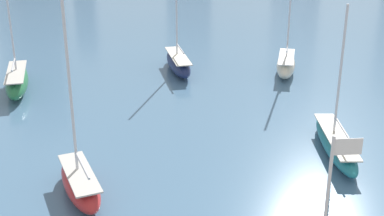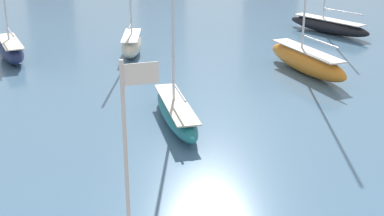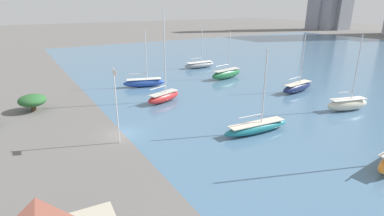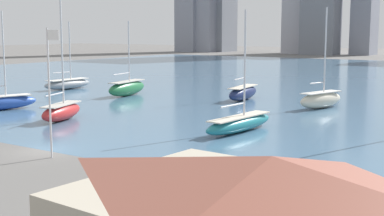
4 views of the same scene
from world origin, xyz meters
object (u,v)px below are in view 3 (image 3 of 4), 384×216
(sailboat_green, at_px, (226,74))
(sailboat_teal, at_px, (257,127))
(sailboat_red, at_px, (164,96))
(sailboat_navy, at_px, (297,87))
(sailboat_cream, at_px, (347,104))
(flag_pole, at_px, (116,103))
(sailboat_blue, at_px, (144,82))
(sailboat_gray, at_px, (200,65))

(sailboat_green, relative_size, sailboat_teal, 0.95)
(sailboat_teal, relative_size, sailboat_red, 0.72)
(sailboat_navy, xyz_separation_m, sailboat_cream, (11.15, -1.66, 0.08))
(flag_pole, bearing_deg, sailboat_blue, 150.98)
(sailboat_navy, xyz_separation_m, sailboat_red, (-7.48, -24.38, 0.04))
(sailboat_green, relative_size, sailboat_navy, 0.97)
(flag_pole, bearing_deg, sailboat_cream, 78.39)
(sailboat_blue, distance_m, sailboat_cream, 36.77)
(sailboat_green, distance_m, sailboat_navy, 16.34)
(flag_pole, distance_m, sailboat_cream, 35.19)
(sailboat_green, xyz_separation_m, sailboat_blue, (-2.97, -18.42, -0.18))
(sailboat_gray, bearing_deg, sailboat_navy, 10.27)
(sailboat_red, bearing_deg, sailboat_green, 93.83)
(flag_pole, xyz_separation_m, sailboat_gray, (-32.76, 32.22, -4.19))
(flag_pole, bearing_deg, sailboat_teal, 68.76)
(sailboat_navy, relative_size, sailboat_red, 0.71)
(sailboat_gray, height_order, sailboat_blue, sailboat_blue)
(sailboat_navy, distance_m, sailboat_cream, 11.27)
(sailboat_cream, bearing_deg, sailboat_gray, -161.16)
(sailboat_blue, bearing_deg, sailboat_gray, 134.86)
(sailboat_green, distance_m, sailboat_cream, 26.93)
(sailboat_teal, distance_m, sailboat_blue, 29.13)
(sailboat_green, distance_m, sailboat_teal, 29.92)
(sailboat_cream, bearing_deg, sailboat_red, -113.45)
(sailboat_green, height_order, sailboat_red, sailboat_red)
(sailboat_teal, xyz_separation_m, sailboat_blue, (-28.92, -3.53, 0.11))
(sailboat_green, bearing_deg, sailboat_navy, 8.49)
(sailboat_gray, bearing_deg, flag_pole, -41.59)
(flag_pole, height_order, sailboat_green, sailboat_green)
(sailboat_navy, bearing_deg, sailboat_blue, -136.08)
(sailboat_navy, bearing_deg, sailboat_cream, -16.08)
(flag_pole, relative_size, sailboat_blue, 0.82)
(sailboat_green, relative_size, sailboat_gray, 0.99)
(sailboat_green, bearing_deg, sailboat_cream, -2.08)
(sailboat_navy, bearing_deg, flag_pole, -91.07)
(sailboat_navy, bearing_deg, sailboat_red, -114.67)
(sailboat_red, bearing_deg, flag_pole, -63.61)
(sailboat_blue, bearing_deg, sailboat_green, 98.50)
(sailboat_gray, bearing_deg, sailboat_cream, 5.85)
(sailboat_gray, bearing_deg, sailboat_green, -2.43)
(flag_pole, xyz_separation_m, sailboat_red, (-11.60, 11.54, -4.03))
(sailboat_cream, bearing_deg, sailboat_navy, -172.56)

